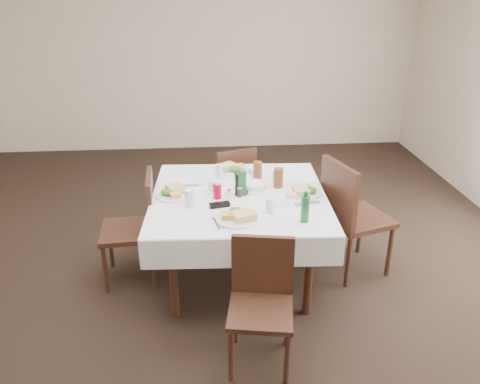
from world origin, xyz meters
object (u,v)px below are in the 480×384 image
Objects in this scene: dining_table at (239,204)px; water_w at (189,198)px; water_s at (270,205)px; oil_cruet_dark at (238,183)px; green_bottle at (305,209)px; bread_basket at (254,187)px; coffee_mug at (213,186)px; chair_south at (261,294)px; water_n at (219,171)px; chair_east at (349,211)px; chair_north at (233,182)px; oil_cruet_green at (242,181)px; ketchup_bottle at (217,190)px; chair_west at (139,221)px; water_e at (276,179)px.

water_w is (-0.38, -0.17, 0.14)m from dining_table.
water_s is 0.39m from oil_cruet_dark.
oil_cruet_dark is 0.98× the size of green_bottle.
oil_cruet_dark is (-0.13, -0.07, 0.06)m from bread_basket.
chair_south is at bearing -74.77° from coffee_mug.
chair_east is at bearing -18.52° from water_n.
water_w reaches higher than water_s.
chair_north is 3.77× the size of green_bottle.
oil_cruet_green is (0.01, -0.89, 0.39)m from chair_north.
oil_cruet_green is at bearing -20.00° from coffee_mug.
green_bottle is at bearing -48.87° from dining_table.
water_s is 0.57m from coffee_mug.
dining_table is 0.19m from oil_cruet_green.
chair_east is 1.32m from water_w.
chair_east is (0.89, -0.88, 0.09)m from chair_north.
coffee_mug is (0.18, 0.26, -0.03)m from water_w.
oil_cruet_green is at bearing -179.34° from chair_east.
oil_cruet_green reaches higher than ketchup_bottle.
oil_cruet_dark is (-0.91, -0.01, 0.28)m from chair_east.
oil_cruet_dark is at bearing -151.63° from bread_basket.
water_w is at bearing -29.64° from chair_west.
coffee_mug is at bearing 155.45° from dining_table.
chair_south is 4.32× the size of bread_basket.
oil_cruet_dark reaches higher than chair_south.
water_e reaches higher than water_s.
chair_south is 0.92× the size of chair_west.
oil_cruet_dark reaches higher than dining_table.
water_w is 0.67× the size of bread_basket.
water_e is at bearing 6.35° from coffee_mug.
dining_table is 0.18m from bread_basket.
chair_south is 3.74× the size of green_bottle.
oil_cruet_dark is (-0.32, -0.14, 0.03)m from water_e.
chair_west is at bearing 178.20° from chair_east.
chair_west is at bearing -178.38° from coffee_mug.
water_s is 0.86× the size of water_w.
chair_east reaches higher than dining_table.
chair_south reaches higher than bread_basket.
chair_north reaches higher than dining_table.
water_n is at bearing -105.99° from chair_north.
chair_east reaches higher than chair_south.
water_w reaches higher than bread_basket.
water_s is 0.28m from green_bottle.
water_n is at bearing 23.94° from chair_west.
chair_west is 0.87m from oil_cruet_dark.
water_w is 0.59× the size of oil_cruet_dark.
chair_north is 7.36× the size of water_n.
chair_south is at bearing -48.00° from chair_west.
green_bottle is at bearing -48.85° from oil_cruet_dark.
water_n is at bearing 78.18° from coffee_mug.
ketchup_bottle reaches higher than bread_basket.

